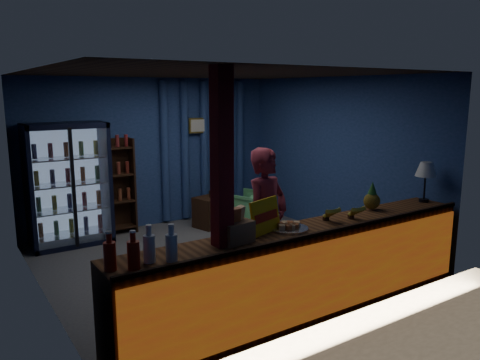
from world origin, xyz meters
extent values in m
plane|color=#515154|center=(0.00, 0.00, 0.00)|extent=(4.60, 4.60, 0.00)
plane|color=navy|center=(0.00, 2.20, 1.30)|extent=(4.60, 0.00, 4.60)
plane|color=navy|center=(0.00, -2.20, 1.30)|extent=(4.60, 0.00, 4.60)
plane|color=navy|center=(-2.30, 0.00, 1.30)|extent=(0.00, 4.40, 4.40)
plane|color=navy|center=(2.30, 0.00, 1.30)|extent=(0.00, 4.40, 4.40)
plane|color=#472D19|center=(0.00, 0.00, 2.60)|extent=(4.60, 4.60, 0.00)
cube|color=brown|center=(0.00, -1.90, 0.47)|extent=(4.40, 0.55, 0.95)
cube|color=red|center=(0.00, -2.19, 0.47)|extent=(4.35, 0.02, 0.81)
cube|color=#341B10|center=(0.00, -2.17, 0.97)|extent=(4.40, 0.04, 0.04)
cube|color=maroon|center=(-1.05, -1.90, 1.30)|extent=(0.16, 0.16, 2.60)
cube|color=black|center=(-1.55, 2.12, 0.95)|extent=(1.20, 0.06, 1.90)
cube|color=black|center=(-2.12, 1.85, 0.95)|extent=(0.06, 0.60, 1.90)
cube|color=black|center=(-0.98, 1.85, 0.95)|extent=(0.06, 0.60, 1.90)
cube|color=black|center=(-1.55, 1.85, 1.86)|extent=(1.20, 0.60, 0.08)
cube|color=black|center=(-1.55, 1.85, 0.04)|extent=(1.20, 0.60, 0.08)
cube|color=#99B2D8|center=(-1.55, 2.07, 0.95)|extent=(1.08, 0.02, 1.74)
cube|color=white|center=(-1.55, 1.57, 0.95)|extent=(1.12, 0.02, 1.78)
cube|color=black|center=(-1.55, 1.55, 0.95)|extent=(0.05, 0.05, 1.80)
cube|color=silver|center=(-1.55, 1.85, 0.17)|extent=(1.08, 0.48, 0.02)
cylinder|color=#AE4B18|center=(-2.00, 1.85, 0.30)|extent=(0.07, 0.07, 0.22)
cylinder|color=#186127|center=(-1.77, 1.85, 0.30)|extent=(0.07, 0.07, 0.22)
cylinder|color=gold|center=(-1.55, 1.85, 0.30)|extent=(0.07, 0.07, 0.22)
cylinder|color=#1A1753|center=(-1.32, 1.85, 0.30)|extent=(0.07, 0.07, 0.22)
cylinder|color=maroon|center=(-1.10, 1.85, 0.30)|extent=(0.07, 0.07, 0.22)
cube|color=silver|center=(-1.55, 1.85, 0.57)|extent=(1.08, 0.48, 0.02)
cylinder|color=#186127|center=(-2.00, 1.85, 0.70)|extent=(0.07, 0.07, 0.22)
cylinder|color=gold|center=(-1.77, 1.85, 0.70)|extent=(0.07, 0.07, 0.22)
cylinder|color=#1A1753|center=(-1.55, 1.85, 0.70)|extent=(0.07, 0.07, 0.22)
cylinder|color=maroon|center=(-1.32, 1.85, 0.70)|extent=(0.07, 0.07, 0.22)
cylinder|color=#AE4B18|center=(-1.10, 1.85, 0.70)|extent=(0.07, 0.07, 0.22)
cube|color=silver|center=(-1.55, 1.85, 0.97)|extent=(1.08, 0.48, 0.02)
cylinder|color=gold|center=(-2.00, 1.85, 1.10)|extent=(0.07, 0.07, 0.22)
cylinder|color=#1A1753|center=(-1.77, 1.85, 1.10)|extent=(0.07, 0.07, 0.22)
cylinder|color=maroon|center=(-1.55, 1.85, 1.10)|extent=(0.07, 0.07, 0.22)
cylinder|color=#AE4B18|center=(-1.32, 1.85, 1.10)|extent=(0.07, 0.07, 0.22)
cylinder|color=#186127|center=(-1.10, 1.85, 1.10)|extent=(0.07, 0.07, 0.22)
cube|color=silver|center=(-1.55, 1.85, 1.37)|extent=(1.08, 0.48, 0.02)
cylinder|color=#1A1753|center=(-2.00, 1.85, 1.50)|extent=(0.07, 0.07, 0.22)
cylinder|color=maroon|center=(-1.77, 1.85, 1.50)|extent=(0.07, 0.07, 0.22)
cylinder|color=#AE4B18|center=(-1.55, 1.85, 1.50)|extent=(0.07, 0.07, 0.22)
cylinder|color=#186127|center=(-1.32, 1.85, 1.50)|extent=(0.07, 0.07, 0.22)
cylinder|color=gold|center=(-1.10, 1.85, 1.50)|extent=(0.07, 0.07, 0.22)
cube|color=#341B10|center=(-0.70, 2.15, 0.80)|extent=(0.50, 0.02, 1.60)
cube|color=#341B10|center=(-0.93, 2.02, 0.80)|extent=(0.03, 0.28, 1.60)
cube|color=#341B10|center=(-0.46, 2.02, 0.80)|extent=(0.03, 0.28, 1.60)
cube|color=#341B10|center=(-0.70, 2.02, 0.10)|extent=(0.46, 0.26, 0.02)
cube|color=#341B10|center=(-0.70, 2.02, 0.55)|extent=(0.46, 0.26, 0.02)
cube|color=#341B10|center=(-0.70, 2.02, 1.00)|extent=(0.46, 0.26, 0.02)
cube|color=#341B10|center=(-0.70, 2.02, 1.45)|extent=(0.46, 0.26, 0.02)
cylinder|color=navy|center=(0.20, 2.14, 1.30)|extent=(0.14, 0.14, 2.50)
cylinder|color=navy|center=(0.60, 2.14, 1.30)|extent=(0.14, 0.14, 2.50)
cylinder|color=navy|center=(1.00, 2.14, 1.30)|extent=(0.14, 0.14, 2.50)
cylinder|color=navy|center=(1.40, 2.14, 1.30)|extent=(0.14, 0.14, 2.50)
cylinder|color=navy|center=(1.80, 2.14, 1.30)|extent=(0.14, 0.14, 2.50)
cube|color=gold|center=(0.85, 2.10, 1.75)|extent=(0.36, 0.03, 0.28)
cube|color=silver|center=(0.85, 2.08, 1.75)|extent=(0.30, 0.01, 0.22)
imported|color=maroon|center=(-0.07, -1.27, 0.87)|extent=(0.73, 0.58, 1.74)
imported|color=#5DBA6F|center=(1.43, 1.31, 0.29)|extent=(0.81, 0.82, 0.59)
cube|color=#341B10|center=(0.79, 1.49, 0.27)|extent=(0.68, 0.56, 0.54)
cylinder|color=#341B10|center=(0.79, 1.49, 0.59)|extent=(0.11, 0.11, 0.11)
cube|color=#E6B30C|center=(-0.48, -1.79, 1.12)|extent=(0.44, 0.21, 0.35)
cube|color=#B11B0B|center=(-0.48, -1.81, 1.12)|extent=(0.36, 0.13, 0.09)
cylinder|color=#B11B0B|center=(-2.12, -1.93, 1.07)|extent=(0.10, 0.10, 0.23)
cylinder|color=#B11B0B|center=(-2.12, -1.93, 1.23)|extent=(0.05, 0.05, 0.09)
cylinder|color=white|center=(-2.12, -1.93, 1.27)|extent=(0.05, 0.05, 0.02)
cylinder|color=#B11B0B|center=(-1.96, -2.01, 1.07)|extent=(0.10, 0.10, 0.23)
cylinder|color=#B11B0B|center=(-1.96, -2.01, 1.23)|extent=(0.05, 0.05, 0.09)
cylinder|color=white|center=(-1.96, -2.01, 1.27)|extent=(0.05, 0.05, 0.02)
cylinder|color=silver|center=(-1.79, -1.93, 1.07)|extent=(0.10, 0.10, 0.23)
cylinder|color=silver|center=(-1.79, -1.93, 1.23)|extent=(0.05, 0.05, 0.09)
cylinder|color=white|center=(-1.79, -1.93, 1.27)|extent=(0.05, 0.05, 0.02)
cylinder|color=silver|center=(-1.62, -2.01, 1.07)|extent=(0.10, 0.10, 0.23)
cylinder|color=silver|center=(-1.62, -2.01, 1.23)|extent=(0.05, 0.05, 0.09)
cylinder|color=white|center=(-1.62, -2.01, 1.27)|extent=(0.05, 0.05, 0.02)
cube|color=olive|center=(-0.90, -1.87, 1.05)|extent=(0.35, 0.31, 0.21)
cube|color=orange|center=(-0.98, -1.88, 1.22)|extent=(0.09, 0.07, 0.13)
cube|color=#C24E24|center=(-0.90, -1.87, 1.22)|extent=(0.09, 0.07, 0.13)
cube|color=orange|center=(-0.82, -1.86, 1.22)|extent=(0.09, 0.07, 0.13)
cube|color=olive|center=(-0.84, -1.74, 1.04)|extent=(0.31, 0.26, 0.18)
cube|color=orange|center=(-0.91, -1.73, 1.19)|extent=(0.08, 0.06, 0.12)
cube|color=#C24E24|center=(-0.84, -1.74, 1.19)|extent=(0.08, 0.06, 0.12)
cube|color=orange|center=(-0.77, -1.74, 1.19)|extent=(0.08, 0.06, 0.12)
cylinder|color=silver|center=(-0.20, -1.84, 0.96)|extent=(0.41, 0.41, 0.02)
cube|color=orange|center=(-0.12, -1.84, 0.99)|extent=(0.09, 0.06, 0.04)
cube|color=#C24E24|center=(-0.15, -1.79, 0.99)|extent=(0.11, 0.11, 0.04)
cube|color=orange|center=(-0.20, -1.76, 0.99)|extent=(0.06, 0.09, 0.04)
cube|color=#C24E24|center=(-0.26, -1.79, 0.99)|extent=(0.11, 0.11, 0.04)
cube|color=orange|center=(-0.28, -1.84, 0.99)|extent=(0.09, 0.06, 0.04)
cube|color=#C24E24|center=(-0.26, -1.90, 0.99)|extent=(0.11, 0.11, 0.04)
cube|color=orange|center=(-0.20, -1.92, 0.99)|extent=(0.06, 0.09, 0.04)
cube|color=#C24E24|center=(-0.15, -1.90, 0.99)|extent=(0.11, 0.11, 0.04)
cylinder|color=black|center=(2.05, -1.84, 0.97)|extent=(0.12, 0.12, 0.04)
cylinder|color=black|center=(2.05, -1.84, 1.16)|extent=(0.02, 0.02, 0.37)
cone|color=white|center=(2.05, -1.84, 1.38)|extent=(0.27, 0.27, 0.19)
sphere|color=olive|center=(1.15, -1.76, 1.06)|extent=(0.20, 0.20, 0.20)
cone|color=#236021|center=(1.15, -1.76, 1.23)|extent=(0.11, 0.11, 0.15)
camera|label=1|loc=(-3.21, -5.49, 2.38)|focal=35.00mm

